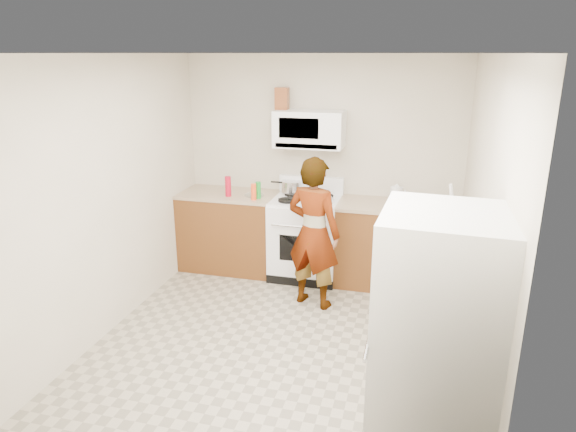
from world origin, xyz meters
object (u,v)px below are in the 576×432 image
(fridge, at_px, (436,353))
(saucepan, at_px, (292,187))
(person, at_px, (314,233))
(gas_range, at_px, (306,236))
(kettle, at_px, (396,194))
(microwave, at_px, (310,129))

(fridge, relative_size, saucepan, 7.43)
(person, bearing_deg, fridge, 136.26)
(saucepan, bearing_deg, gas_range, -39.83)
(gas_range, distance_m, kettle, 1.13)
(person, relative_size, fridge, 0.92)
(microwave, height_order, person, microwave)
(person, distance_m, fridge, 2.34)
(microwave, bearing_deg, kettle, -0.08)
(gas_range, xyz_separation_m, saucepan, (-0.22, 0.18, 0.53))
(gas_range, distance_m, saucepan, 0.60)
(fridge, bearing_deg, microwave, 119.34)
(gas_range, bearing_deg, microwave, 90.00)
(fridge, xyz_separation_m, saucepan, (-1.60, 2.91, 0.17))
(gas_range, xyz_separation_m, person, (0.23, -0.69, 0.29))
(gas_range, height_order, person, person)
(microwave, bearing_deg, person, -74.13)
(fridge, height_order, kettle, fridge)
(gas_range, distance_m, microwave, 1.22)
(microwave, xyz_separation_m, saucepan, (-0.22, 0.05, -0.68))
(gas_range, relative_size, fridge, 0.66)
(gas_range, bearing_deg, kettle, 7.30)
(microwave, bearing_deg, gas_range, -90.00)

